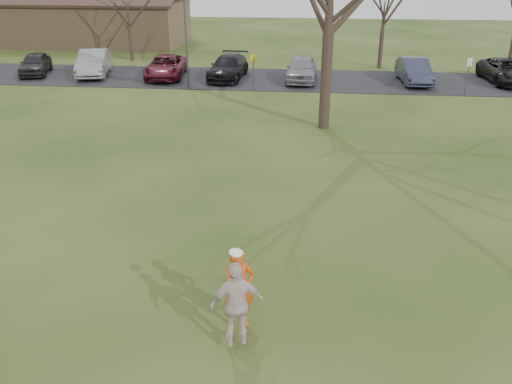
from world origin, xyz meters
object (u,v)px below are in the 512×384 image
Objects in this scene: building at (68,20)px; car_6 at (507,71)px; car_4 at (302,69)px; catching_play at (237,304)px; car_2 at (166,67)px; car_3 at (228,67)px; player_defender at (239,289)px; car_0 at (35,64)px; car_1 at (94,63)px; car_5 at (414,71)px; lamp_post at (185,18)px.

car_6 is at bearing -20.65° from building.
car_4 is 12.59m from car_6.
car_4 is 25.23m from catching_play.
car_2 is 4.01m from car_3.
catching_play is at bearing -108.63° from player_defender.
car_0 is 3.92m from car_1.
car_0 is 0.91× the size of car_5.
car_0 is 0.80× the size of car_6.
car_6 is (12.56, 0.83, -0.05)m from car_4.
car_6 is (26.03, 0.48, -0.10)m from car_1.
car_5 is (11.50, -0.08, 0.02)m from car_3.
player_defender reaches higher than car_4.
lamp_post is at bearing -54.82° from car_2.
building is (-12.06, 13.17, 1.21)m from car_2.
building reaches higher than car_6.
car_4 is 0.22× the size of building.
car_1 is at bearing -179.64° from car_4.
car_3 is 20.77m from building.
car_3 is (4.01, 0.06, 0.03)m from car_2.
car_6 is at bearing -2.96° from car_2.
car_4 is (13.47, -0.35, -0.05)m from car_1.
building reaches higher than car_2.
catching_play is 43.52m from building.
car_0 is (-16.69, 24.63, -0.21)m from player_defender.
car_1 is at bearing 116.68° from catching_play.
car_4 is (0.69, 24.42, -0.14)m from player_defender.
car_0 is 0.91× the size of car_4.
car_0 is 0.83× the size of car_3.
car_6 is at bearing 8.74° from lamp_post.
player_defender reaches higher than car_6.
car_6 is at bearing 3.36° from car_5.
car_3 is 0.96× the size of car_6.
catching_play is at bearing -89.57° from car_4.
car_0 is 0.83× the size of car_2.
lamp_post is (-13.57, -2.31, 3.20)m from car_5.
car_3 is 0.24× the size of building.
car_0 is at bearing 175.22° from car_2.
player_defender is at bearing -74.89° from lamp_post.
lamp_post is at bearing -160.55° from car_4.
player_defender is 0.30× the size of lamp_post.
car_2 is 1.10× the size of car_5.
building is at bearing 132.09° from lamp_post.
car_3 is 1.10× the size of car_5.
car_6 is 35.57m from building.
car_3 is 25.80m from catching_play.
catching_play reaches higher than car_3.
lamp_post is at bearing -27.60° from car_0.
building is at bearing 148.99° from car_4.
catching_play reaches higher than car_4.
car_5 is at bearing 48.99° from player_defender.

